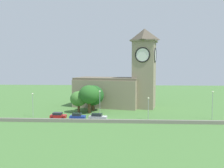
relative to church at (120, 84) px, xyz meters
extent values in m
plane|color=#477538|center=(-3.22, -6.13, -7.99)|extent=(200.00, 200.00, 0.00)
cube|color=gray|center=(-4.26, 1.02, -3.24)|extent=(24.40, 16.88, 9.51)
cube|color=#675C4A|center=(-4.26, 1.02, 1.87)|extent=(24.17, 15.94, 0.70)
cube|color=gray|center=(8.27, -1.95, 3.17)|extent=(8.54, 8.54, 22.32)
cube|color=#736753|center=(8.27, -1.95, 14.58)|extent=(9.90, 9.90, 0.50)
pyramid|color=brown|center=(8.27, -1.95, 16.78)|extent=(8.97, 8.97, 3.90)
cylinder|color=white|center=(7.44, -5.46, 9.86)|extent=(4.44, 1.16, 4.54)
torus|color=black|center=(7.44, -5.46, 9.86)|extent=(4.91, 1.54, 4.95)
cylinder|color=white|center=(11.78, -2.78, 9.86)|extent=(1.16, 4.44, 4.54)
torus|color=black|center=(11.78, -2.78, 9.86)|extent=(1.54, 4.91, 4.95)
cube|color=gray|center=(-3.22, -24.16, -7.54)|extent=(59.88, 0.70, 0.89)
cube|color=red|center=(-16.08, -20.54, -7.26)|extent=(4.28, 1.92, 0.81)
cube|color=#1E232B|center=(-16.30, -20.53, -6.54)|extent=(2.42, 1.65, 0.64)
cylinder|color=black|center=(-14.62, -19.68, -7.67)|extent=(0.65, 0.34, 0.65)
cylinder|color=black|center=(-14.67, -21.48, -7.67)|extent=(0.65, 0.34, 0.65)
cylinder|color=black|center=(-17.50, -19.60, -7.67)|extent=(0.65, 0.34, 0.65)
cylinder|color=black|center=(-17.55, -21.40, -7.67)|extent=(0.65, 0.34, 0.65)
cube|color=#233D9E|center=(-10.56, -21.64, -7.22)|extent=(4.16, 2.09, 0.85)
cube|color=#1E232B|center=(-10.77, -21.63, -6.46)|extent=(2.35, 1.79, 0.68)
cylinder|color=black|center=(-9.14, -20.73, -7.65)|extent=(0.69, 0.37, 0.68)
cylinder|color=black|center=(-9.21, -22.66, -7.65)|extent=(0.69, 0.37, 0.68)
cylinder|color=black|center=(-11.92, -20.62, -7.65)|extent=(0.69, 0.37, 0.68)
cylinder|color=black|center=(-11.99, -22.55, -7.65)|extent=(0.69, 0.37, 0.68)
cube|color=silver|center=(-5.21, -21.83, -7.23)|extent=(4.88, 2.21, 0.85)
cube|color=#1E232B|center=(-5.45, -21.81, -6.47)|extent=(2.79, 1.81, 0.67)
cylinder|color=black|center=(-3.52, -21.09, -7.65)|extent=(0.70, 0.38, 0.68)
cylinder|color=black|center=(-3.69, -22.87, -7.65)|extent=(0.70, 0.38, 0.68)
cylinder|color=black|center=(-6.74, -20.80, -7.65)|extent=(0.70, 0.38, 0.68)
cylinder|color=black|center=(-6.90, -22.58, -7.65)|extent=(0.70, 0.38, 0.68)
cylinder|color=#9EA0A5|center=(-23.89, -18.38, -4.86)|extent=(0.14, 0.14, 6.26)
sphere|color=#F4EFCC|center=(-23.89, -18.38, -1.51)|extent=(0.44, 0.44, 0.44)
cylinder|color=#9EA0A5|center=(-5.04, -18.59, -4.42)|extent=(0.14, 0.14, 7.13)
sphere|color=#F4EFCC|center=(-5.04, -18.59, -0.64)|extent=(0.44, 0.44, 0.44)
cylinder|color=#9EA0A5|center=(8.07, -19.81, -5.23)|extent=(0.14, 0.14, 5.51)
sphere|color=#F4EFCC|center=(8.07, -19.81, -2.26)|extent=(0.44, 0.44, 0.44)
cylinder|color=#9EA0A5|center=(25.23, -18.56, -4.41)|extent=(0.14, 0.14, 7.15)
sphere|color=#F4EFCC|center=(25.23, -18.56, -0.62)|extent=(0.44, 0.44, 0.44)
cylinder|color=brown|center=(-12.35, -11.25, -6.82)|extent=(0.72, 0.72, 2.35)
ellipsoid|color=#427A33|center=(-12.35, -11.25, -3.71)|extent=(5.16, 5.16, 4.65)
cylinder|color=brown|center=(-8.94, -12.24, -6.30)|extent=(0.87, 0.87, 3.38)
ellipsoid|color=#286023|center=(-8.94, -12.24, -2.27)|extent=(6.24, 6.24, 5.62)
cylinder|color=brown|center=(-8.42, -7.97, -6.86)|extent=(1.00, 1.00, 2.26)
ellipsoid|color=#1E511E|center=(-8.42, -7.97, -3.06)|extent=(7.12, 7.12, 6.41)
camera|label=1|loc=(1.89, -83.21, 6.27)|focal=38.35mm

